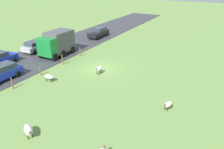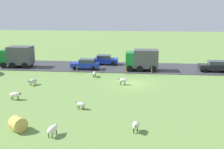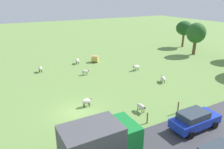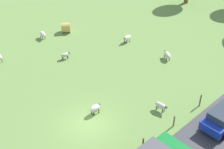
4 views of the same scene
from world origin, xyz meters
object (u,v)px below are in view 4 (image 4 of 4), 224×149
Objects in this scene: hay_bale_0 at (66,28)px; car_0 at (224,117)px; sheep_0 at (167,55)px; sheep_1 at (43,34)px; sheep_3 at (95,108)px; sheep_5 at (127,38)px; sheep_2 at (161,106)px; sheep_6 at (65,55)px.

hay_bale_0 is 21.50m from car_0.
sheep_0 is 14.54m from sheep_1.
sheep_3 is 0.87× the size of sheep_5.
sheep_5 is at bearing 147.21° from sheep_2.
sheep_6 is (-8.61, 3.39, -0.09)m from sheep_3.
sheep_1 is 22.14m from car_0.
hay_bale_0 is at bearing -162.71° from sheep_0.
sheep_5 is at bearing 122.18° from sheep_3.
car_0 is (7.89, 6.25, 0.32)m from sheep_3.
sheep_5 reaches higher than sheep_0.
car_0 is (22.05, 1.97, 0.33)m from sheep_1.
sheep_2 is 5.39m from sheep_3.
sheep_5 is at bearing 26.98° from hay_bale_0.
sheep_0 is at bearing 3.53° from sheep_5.
sheep_3 is at bearing -141.62° from car_0.
sheep_0 is 10.35m from car_0.
car_0 is at bearing -2.55° from hay_bale_0.
sheep_3 is 15.38m from hay_bale_0.
sheep_0 is at bearing 27.67° from sheep_1.
sheep_2 is 0.97× the size of sheep_5.
sheep_3 is 12.63m from sheep_5.
hay_bale_0 reaches higher than sheep_5.
sheep_1 is 1.17× the size of sheep_3.
sheep_1 is at bearing -101.02° from hay_bale_0.
sheep_0 reaches higher than sheep_2.
sheep_3 is (-3.47, -4.12, 0.04)m from sheep_2.
sheep_6 is at bearing -37.43° from hay_bale_0.
sheep_1 is 1.01× the size of sheep_5.
sheep_1 is 1.04× the size of sheep_2.
sheep_3 is 0.94× the size of hay_bale_0.
sheep_6 is (5.55, -0.89, -0.07)m from sheep_1.
sheep_3 is (1.29, -11.03, 0.07)m from sheep_0.
sheep_2 is 12.13m from sheep_5.
sheep_1 is 5.62m from sheep_6.
sheep_6 is 16.74m from car_0.
car_0 reaches higher than sheep_0.
sheep_3 is 10.06m from car_0.
sheep_0 is 8.39m from sheep_2.
sheep_1 is 14.79m from sheep_3.
sheep_5 is at bearing -176.47° from sheep_0.
sheep_3 reaches higher than sheep_5.
sheep_2 is at bearing 49.91° from sheep_3.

